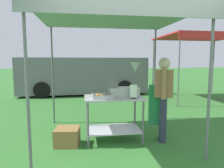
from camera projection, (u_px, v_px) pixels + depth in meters
ground_plane at (100, 96)px, 8.83m from camera, size 70.00×70.00×0.00m
stall_canopy at (113, 19)px, 3.75m from camera, size 2.81×2.52×2.41m
donut_cart at (114, 109)px, 3.85m from camera, size 1.11×0.68×0.86m
donut_tray at (103, 97)px, 3.68m from camera, size 0.38×0.31×0.07m
donut_fryer at (125, 86)px, 3.82m from camera, size 0.61×0.28×0.68m
menu_sign at (133, 93)px, 3.62m from camera, size 0.13×0.05×0.26m
vendor at (163, 95)px, 3.83m from camera, size 0.46×0.52×1.61m
supply_crate at (67, 136)px, 3.68m from camera, size 0.48×0.45×0.32m
van_grey at (84, 75)px, 9.50m from camera, size 5.81×2.25×1.69m
neighbour_tent at (201, 38)px, 7.87m from camera, size 3.17×2.63×2.53m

